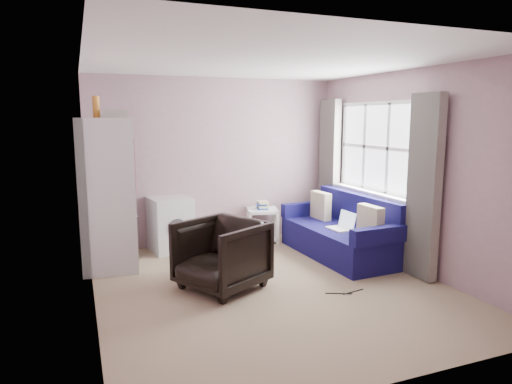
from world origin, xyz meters
The scene contains 8 objects.
room centered at (0.02, 0.01, 1.25)m, with size 3.84×4.24×2.54m.
armchair centered at (-0.54, 0.16, 0.43)m, with size 0.83×0.78×0.86m, color black.
fridge centered at (-1.65, 1.31, 0.97)m, with size 0.73×0.71×2.17m.
washing_machine centered at (-0.78, 1.85, 0.41)m, with size 0.63×0.63×0.78m.
side_table centered at (0.65, 1.85, 0.30)m, with size 0.57×0.57×0.63m.
sofa centered at (1.41, 0.73, 0.31)m, with size 0.94×1.94×0.85m.
window_dressing centered at (1.78, 0.70, 1.11)m, with size 0.17×2.62×2.18m.
floor_cables centered at (0.68, -0.49, 0.01)m, with size 0.46×0.13×0.01m.
Camera 1 is at (-1.99, -4.57, 1.90)m, focal length 32.00 mm.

